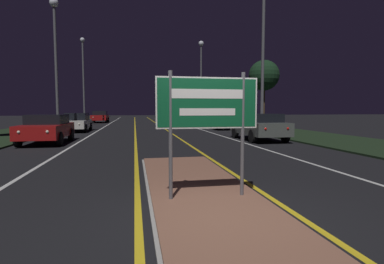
# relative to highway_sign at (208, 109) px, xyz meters

# --- Properties ---
(ground_plane) EXTENTS (160.00, 160.00, 0.00)m
(ground_plane) POSITION_rel_highway_sign_xyz_m (0.00, -0.75, -1.73)
(ground_plane) COLOR black
(median_island) EXTENTS (2.18, 9.40, 0.10)m
(median_island) POSITION_rel_highway_sign_xyz_m (0.00, 0.00, -1.69)
(median_island) COLOR #999993
(median_island) RESTS_ON ground_plane
(verge_left) EXTENTS (5.00, 100.00, 0.08)m
(verge_left) POSITION_rel_highway_sign_xyz_m (-9.50, 19.25, -1.69)
(verge_left) COLOR black
(verge_left) RESTS_ON ground_plane
(verge_right) EXTENTS (5.00, 100.00, 0.08)m
(verge_right) POSITION_rel_highway_sign_xyz_m (9.50, 19.25, -1.69)
(verge_right) COLOR black
(verge_right) RESTS_ON ground_plane
(centre_line_yellow_left) EXTENTS (0.12, 70.00, 0.01)m
(centre_line_yellow_left) POSITION_rel_highway_sign_xyz_m (-1.28, 24.25, -1.73)
(centre_line_yellow_left) COLOR gold
(centre_line_yellow_left) RESTS_ON ground_plane
(centre_line_yellow_right) EXTENTS (0.12, 70.00, 0.01)m
(centre_line_yellow_right) POSITION_rel_highway_sign_xyz_m (1.28, 24.25, -1.73)
(centre_line_yellow_right) COLOR gold
(centre_line_yellow_right) RESTS_ON ground_plane
(lane_line_white_left) EXTENTS (0.12, 70.00, 0.01)m
(lane_line_white_left) POSITION_rel_highway_sign_xyz_m (-4.20, 24.25, -1.73)
(lane_line_white_left) COLOR silver
(lane_line_white_left) RESTS_ON ground_plane
(lane_line_white_right) EXTENTS (0.12, 70.00, 0.01)m
(lane_line_white_right) POSITION_rel_highway_sign_xyz_m (4.20, 24.25, -1.73)
(lane_line_white_right) COLOR silver
(lane_line_white_right) RESTS_ON ground_plane
(edge_line_white_left) EXTENTS (0.10, 70.00, 0.01)m
(edge_line_white_left) POSITION_rel_highway_sign_xyz_m (-7.20, 24.25, -1.73)
(edge_line_white_left) COLOR silver
(edge_line_white_left) RESTS_ON ground_plane
(edge_line_white_right) EXTENTS (0.10, 70.00, 0.01)m
(edge_line_white_right) POSITION_rel_highway_sign_xyz_m (7.20, 24.25, -1.73)
(edge_line_white_right) COLOR silver
(edge_line_white_right) RESTS_ON ground_plane
(highway_sign) EXTENTS (1.90, 0.07, 2.32)m
(highway_sign) POSITION_rel_highway_sign_xyz_m (0.00, 0.00, 0.00)
(highway_sign) COLOR #56565B
(highway_sign) RESTS_ON median_island
(streetlight_left_near) EXTENTS (0.57, 0.57, 8.94)m
(streetlight_left_near) POSITION_rel_highway_sign_xyz_m (-6.37, 16.09, 4.27)
(streetlight_left_near) COLOR #56565B
(streetlight_left_near) RESTS_ON ground_plane
(streetlight_left_far) EXTENTS (0.47, 0.47, 9.23)m
(streetlight_left_far) POSITION_rel_highway_sign_xyz_m (-6.58, 28.33, 3.89)
(streetlight_left_far) COLOR #56565B
(streetlight_left_far) RESTS_ON ground_plane
(streetlight_right_near) EXTENTS (0.50, 0.50, 10.52)m
(streetlight_right_near) POSITION_rel_highway_sign_xyz_m (6.13, 11.38, 4.74)
(streetlight_right_near) COLOR #56565B
(streetlight_right_near) RESTS_ON ground_plane
(streetlight_right_far) EXTENTS (0.58, 0.58, 9.47)m
(streetlight_right_far) POSITION_rel_highway_sign_xyz_m (6.26, 28.54, 4.66)
(streetlight_right_far) COLOR #56565B
(streetlight_right_far) RESTS_ON ground_plane
(car_receding_0) EXTENTS (2.03, 4.39, 1.49)m
(car_receding_0) POSITION_rel_highway_sign_xyz_m (5.51, 10.31, -0.94)
(car_receding_0) COLOR #4C514C
(car_receding_0) RESTS_ON ground_plane
(car_receding_1) EXTENTS (1.85, 4.84, 1.50)m
(car_receding_1) POSITION_rel_highway_sign_xyz_m (6.03, 19.85, -0.93)
(car_receding_1) COLOR silver
(car_receding_1) RESTS_ON ground_plane
(car_approaching_0) EXTENTS (2.02, 4.20, 1.46)m
(car_approaching_0) POSITION_rel_highway_sign_xyz_m (-5.68, 10.91, -0.96)
(car_approaching_0) COLOR maroon
(car_approaching_0) RESTS_ON ground_plane
(car_approaching_1) EXTENTS (1.85, 4.25, 1.43)m
(car_approaching_1) POSITION_rel_highway_sign_xyz_m (-5.69, 19.02, -0.99)
(car_approaching_1) COLOR silver
(car_approaching_1) RESTS_ON ground_plane
(car_approaching_2) EXTENTS (2.00, 4.39, 1.48)m
(car_approaching_2) POSITION_rel_highway_sign_xyz_m (-5.67, 34.69, -0.95)
(car_approaching_2) COLOR maroon
(car_approaching_2) RESTS_ON ground_plane
(roadside_palm_right) EXTENTS (2.70, 2.70, 5.98)m
(roadside_palm_right) POSITION_rel_highway_sign_xyz_m (10.02, 19.79, 2.94)
(roadside_palm_right) COLOR #4C3823
(roadside_palm_right) RESTS_ON verge_right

